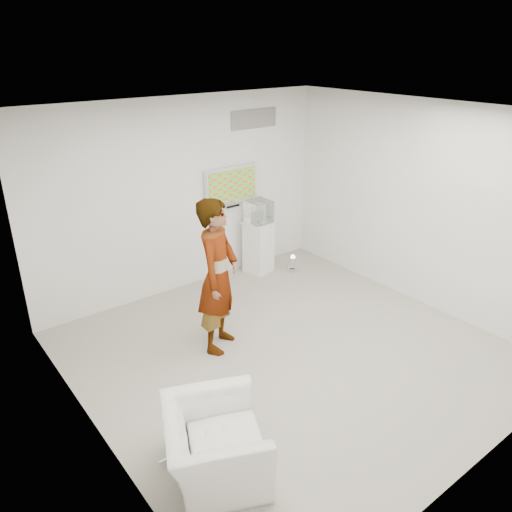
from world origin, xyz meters
name	(u,v)px	position (x,y,z in m)	size (l,w,h in m)	color
room	(292,245)	(0.00, 0.00, 1.50)	(5.01, 5.01, 3.00)	#A19F94
tv	(231,185)	(0.85, 2.45, 1.55)	(1.00, 0.08, 0.60)	silver
logo_decal	(254,119)	(1.35, 2.49, 2.55)	(0.90, 0.02, 0.30)	gray
person	(218,276)	(-0.61, 0.68, 1.01)	(0.74, 0.48, 2.02)	silver
armchair	(215,444)	(-1.83, -1.05, 0.33)	(1.02, 0.89, 0.66)	silver
pedestal	(258,247)	(1.21, 2.19, 0.45)	(0.44, 0.44, 0.91)	white
floor_uplight	(293,263)	(1.69, 1.82, 0.14)	(0.18, 0.18, 0.28)	silver
vitrine	(259,211)	(1.21, 2.19, 1.09)	(0.37, 0.37, 0.37)	white
console	(259,216)	(1.21, 2.19, 1.01)	(0.05, 0.15, 0.20)	white
wii_remote	(211,207)	(-0.50, 0.95, 1.82)	(0.04, 0.16, 0.04)	white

